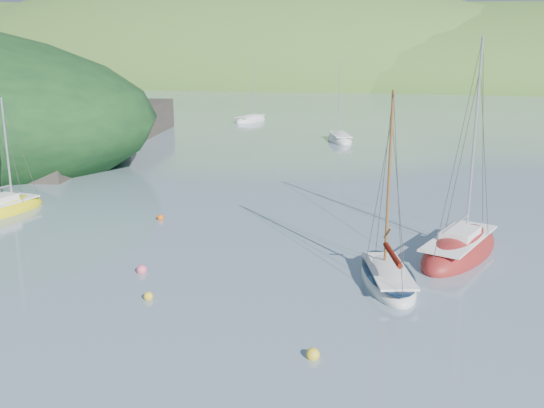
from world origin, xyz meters
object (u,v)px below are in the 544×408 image
(distant_sloop_c, at_px, (251,120))
(distant_sloop_a, at_px, (340,140))
(daysailer_white, at_px, (388,278))
(sailboat_yellow, at_px, (4,210))
(sloop_red, at_px, (459,250))

(distant_sloop_c, bearing_deg, distant_sloop_a, -28.26)
(daysailer_white, relative_size, distant_sloop_a, 0.94)
(daysailer_white, relative_size, sailboat_yellow, 1.15)
(sailboat_yellow, height_order, distant_sloop_c, distant_sloop_c)
(distant_sloop_a, bearing_deg, daysailer_white, -97.94)
(sailboat_yellow, xyz_separation_m, distant_sloop_a, (15.17, 34.29, -0.01))
(daysailer_white, bearing_deg, sailboat_yellow, 150.63)
(sailboat_yellow, bearing_deg, daysailer_white, -3.26)
(daysailer_white, distance_m, sailboat_yellow, 24.27)
(distant_sloop_c, bearing_deg, sailboat_yellow, -74.81)
(sloop_red, bearing_deg, sailboat_yellow, -161.85)
(daysailer_white, bearing_deg, sloop_red, 39.66)
(sloop_red, distance_m, sailboat_yellow, 26.77)
(daysailer_white, distance_m, distant_sloop_a, 40.48)
(sloop_red, distance_m, distant_sloop_c, 55.54)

